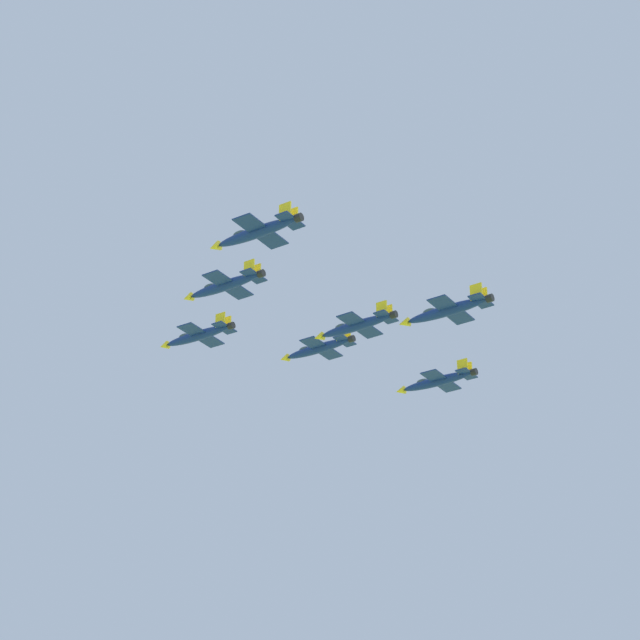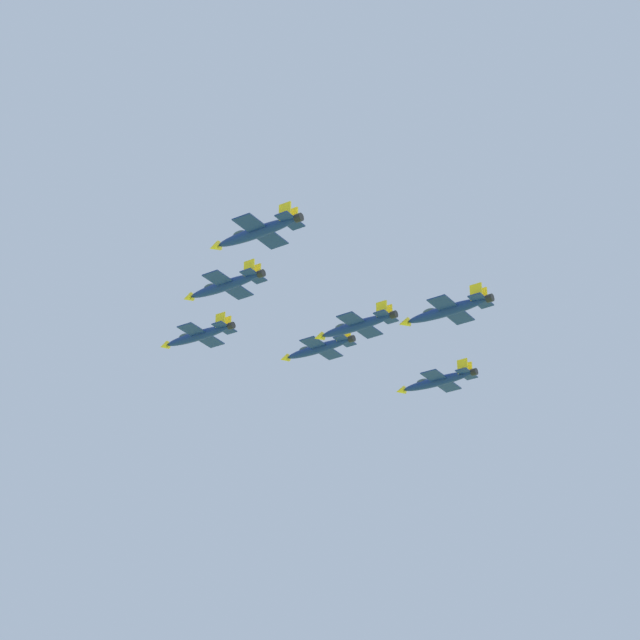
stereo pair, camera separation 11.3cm
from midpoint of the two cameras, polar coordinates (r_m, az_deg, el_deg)
jet_lead at (r=220.79m, az=-5.62°, el=-0.71°), size 14.28×11.77×3.46m
jet_left_wingman at (r=201.46m, az=-4.40°, el=1.60°), size 14.31×11.57×3.44m
jet_right_wingman at (r=221.71m, az=-0.07°, el=-1.31°), size 14.01×11.15×3.35m
jet_left_outer at (r=182.01m, az=-2.91°, el=4.07°), size 14.50×11.81×3.50m
jet_right_outer at (r=223.05m, az=5.44°, el=-2.81°), size 14.35×11.62×3.45m
jet_slot_rear at (r=200.67m, az=1.70°, el=-0.25°), size 13.92×11.06×3.33m
jet_trailing at (r=192.79m, az=5.88°, el=0.45°), size 14.48×11.60×3.47m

